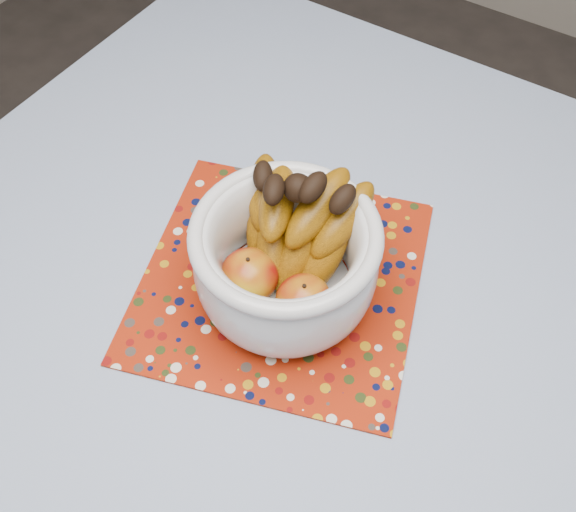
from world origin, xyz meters
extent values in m
cube|color=olive|center=(0.00, 0.00, 0.73)|extent=(1.20, 1.20, 0.04)
cylinder|color=olive|center=(-0.53, 0.53, 0.35)|extent=(0.06, 0.06, 0.71)
cube|color=slate|center=(0.00, 0.00, 0.76)|extent=(1.32, 1.32, 0.01)
cube|color=maroon|center=(-0.10, 0.09, 0.76)|extent=(0.46, 0.46, 0.00)
cylinder|color=silver|center=(-0.08, 0.07, 0.77)|extent=(0.12, 0.12, 0.01)
cylinder|color=silver|center=(-0.08, 0.07, 0.78)|extent=(0.17, 0.17, 0.01)
torus|color=silver|center=(-0.08, 0.07, 0.89)|extent=(0.23, 0.23, 0.02)
ellipsoid|color=#730406|center=(-0.12, 0.04, 0.82)|extent=(0.07, 0.07, 0.07)
ellipsoid|color=#730406|center=(-0.04, 0.04, 0.82)|extent=(0.07, 0.07, 0.06)
sphere|color=black|center=(-0.10, 0.12, 0.92)|extent=(0.04, 0.04, 0.04)
camera|label=1|loc=(0.18, -0.33, 1.51)|focal=42.00mm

